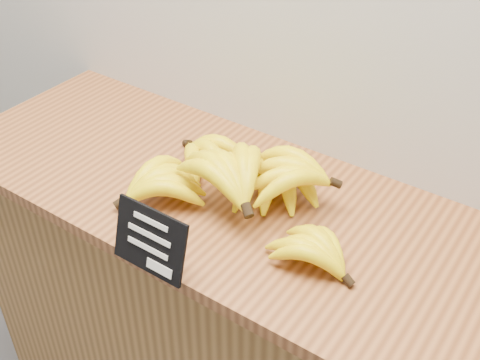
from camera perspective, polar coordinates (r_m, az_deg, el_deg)
name	(u,v)px	position (r m, az deg, el deg)	size (l,w,h in m)	color
counter	(251,347)	(1.63, 1.04, -15.51)	(1.46, 0.50, 0.90)	olive
counter_top	(253,208)	(1.29, 1.26, -2.67)	(1.52, 0.54, 0.03)	#98592F
chalkboard_sign	(150,241)	(1.11, -8.57, -5.72)	(0.16, 0.01, 0.13)	black
banana_pile	(241,180)	(1.26, 0.08, -0.01)	(0.58, 0.38, 0.13)	#FFED0A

